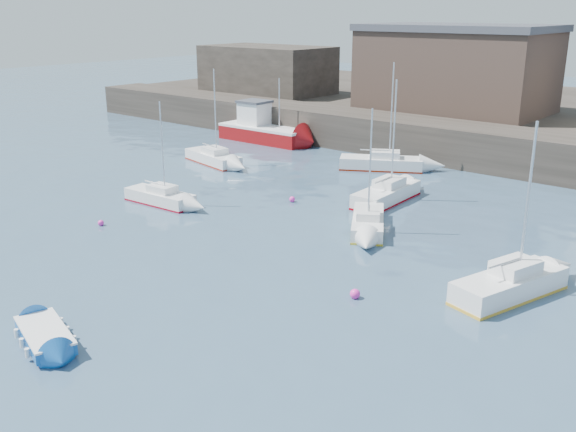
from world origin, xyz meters
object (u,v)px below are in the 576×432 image
Objects in this scene: blue_dinghy at (45,336)px; sailboat_e at (213,157)px; fishing_boat at (263,129)px; sailboat_f at (387,193)px; buoy_near at (101,225)px; sailboat_h at (381,163)px; sailboat_c at (510,284)px; sailboat_b at (368,222)px; buoy_far at (292,202)px; buoy_mid at (355,298)px; sailboat_a at (160,197)px.

sailboat_e is at bearing 123.94° from blue_dinghy.
sailboat_f is at bearing -26.65° from fishing_boat.
sailboat_h is at bearing 76.67° from buoy_near.
sailboat_c is 14.48m from sailboat_f.
buoy_near is at bearing -142.77° from sailboat_b.
sailboat_c is at bearing -17.06° from buoy_far.
buoy_far is at bearing -20.01° from sailboat_e.
buoy_mid is (25.69, -22.83, -1.13)m from fishing_boat.
buoy_near is at bearing -175.68° from buoy_mid.
sailboat_e is (3.02, -9.31, -0.65)m from fishing_boat.
sailboat_c is at bearing 52.55° from blue_dinghy.
fishing_boat is 1.20× the size of sailboat_e.
fishing_boat is at bearing 119.94° from blue_dinghy.
sailboat_h is (-4.89, 30.90, 0.17)m from blue_dinghy.
buoy_mid is (22.67, -13.52, -0.48)m from sailboat_e.
sailboat_e is (-27.62, 9.14, -0.09)m from sailboat_c.
sailboat_h is 18.39× the size of buoy_mid.
sailboat_b reaches higher than buoy_mid.
sailboat_f is (-2.05, 5.33, 0.09)m from sailboat_b.
sailboat_a is 22.18m from sailboat_c.
sailboat_b is 0.92× the size of sailboat_e.
sailboat_e reaches higher than sailboat_b.
sailboat_c reaches higher than sailboat_e.
blue_dinghy is 0.49× the size of sailboat_e.
sailboat_e is at bearing -72.01° from fishing_boat.
buoy_far is (6.11, 5.63, -0.45)m from sailboat_a.
blue_dinghy is 38.52m from fishing_boat.
sailboat_f is 17.50× the size of buoy_mid.
sailboat_a is 14.82× the size of buoy_mid.
buoy_near is 0.92× the size of buoy_far.
fishing_boat is 34.39m from buoy_mid.
buoy_mid reaches higher than buoy_far.
buoy_mid is at bearing -30.81° from sailboat_e.
sailboat_b is at bearing -12.16° from buoy_far.
sailboat_f reaches higher than fishing_boat.
sailboat_a is at bearing -109.35° from sailboat_h.
sailboat_h reaches higher than sailboat_a.
sailboat_f is 20.40× the size of buoy_far.
fishing_boat is (-19.22, 33.37, 0.78)m from blue_dinghy.
buoy_far is at bearing 167.84° from sailboat_b.
sailboat_a reaches higher than buoy_far.
sailboat_a is 0.86× the size of sailboat_c.
sailboat_e is at bearing 112.74° from buoy_near.
sailboat_f is 22.25× the size of buoy_near.
sailboat_h reaches higher than buoy_far.
sailboat_a is at bearing -137.33° from buoy_far.
buoy_near is (9.21, -24.08, -1.13)m from fishing_boat.
buoy_mid reaches higher than buoy_near.
sailboat_e reaches higher than fishing_boat.
sailboat_a is 0.87× the size of sailboat_e.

